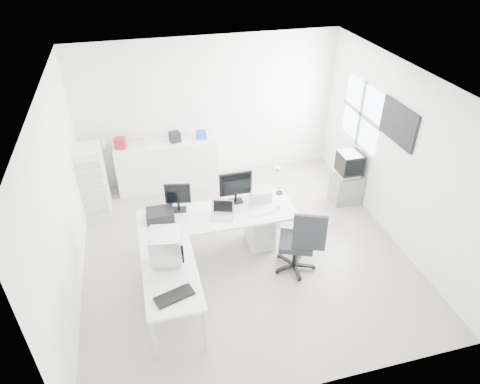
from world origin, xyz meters
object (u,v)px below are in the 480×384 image
object	(u,v)px
crt_tv	(350,165)
filing_cabinet	(93,180)
main_desk	(218,233)
laptop	(222,211)
office_chair	(296,239)
tv_cabinet	(346,188)
crt_monitor	(167,248)
drawer_pedestal	(260,228)
laser_printer	(260,194)
sideboard	(167,165)
lcd_monitor_small	(178,197)
inkjet_printer	(160,215)
lcd_monitor_large	(236,187)
side_desk	(173,294)

from	to	relation	value
crt_tv	filing_cabinet	xyz separation A→B (m)	(-4.50, 0.88, -0.14)
main_desk	laptop	size ratio (longest dim) A/B	6.32
office_chair	tv_cabinet	bearing A→B (deg)	66.09
laptop	office_chair	xyz separation A→B (m)	(1.00, -0.55, -0.31)
main_desk	laptop	world-z (taller)	laptop
crt_monitor	office_chair	world-z (taller)	crt_monitor
laptop	office_chair	bearing A→B (deg)	-9.62
drawer_pedestal	tv_cabinet	bearing A→B (deg)	21.73
laser_printer	sideboard	bearing A→B (deg)	130.45
drawer_pedestal	filing_cabinet	bearing A→B (deg)	147.66
laser_printer	crt_monitor	bearing A→B (deg)	-139.23
office_chair	filing_cabinet	distance (m)	3.76
lcd_monitor_small	laptop	bearing A→B (deg)	-18.83
filing_cabinet	office_chair	bearing A→B (deg)	-38.60
laser_printer	office_chair	size ratio (longest dim) A/B	0.29
inkjet_printer	sideboard	world-z (taller)	sideboard
main_desk	office_chair	size ratio (longest dim) A/B	2.14
main_desk	crt_tv	size ratio (longest dim) A/B	4.80
crt_monitor	crt_tv	bearing A→B (deg)	34.69
drawer_pedestal	lcd_monitor_large	world-z (taller)	lcd_monitor_large
drawer_pedestal	crt_monitor	bearing A→B (deg)	-149.86
inkjet_printer	crt_monitor	size ratio (longest dim) A/B	0.93
laser_printer	office_chair	xyz separation A→B (m)	(0.30, -0.87, -0.28)
drawer_pedestal	crt_tv	distance (m)	2.11
office_chair	crt_tv	distance (m)	2.16
laptop	crt_monitor	world-z (taller)	crt_monitor
office_chair	laser_printer	bearing A→B (deg)	131.66
lcd_monitor_small	lcd_monitor_large	world-z (taller)	lcd_monitor_large
lcd_monitor_small	office_chair	size ratio (longest dim) A/B	0.44
lcd_monitor_large	sideboard	world-z (taller)	lcd_monitor_large
inkjet_printer	sideboard	size ratio (longest dim) A/B	0.21
laser_printer	crt_tv	size ratio (longest dim) A/B	0.65
lcd_monitor_large	crt_tv	distance (m)	2.34
inkjet_printer	office_chair	size ratio (longest dim) A/B	0.36
inkjet_printer	laptop	xyz separation A→B (m)	(0.90, -0.20, 0.05)
office_chair	lcd_monitor_small	bearing A→B (deg)	173.42
drawer_pedestal	tv_cabinet	xyz separation A→B (m)	(1.91, 0.76, -0.02)
main_desk	laser_printer	distance (m)	0.91
main_desk	lcd_monitor_small	size ratio (longest dim) A/B	4.93
drawer_pedestal	side_desk	bearing A→B (deg)	-143.43
lcd_monitor_small	laser_printer	distance (m)	1.31
crt_monitor	crt_tv	xyz separation A→B (m)	(3.46, 1.66, -0.19)
main_desk	filing_cabinet	distance (m)	2.55
lcd_monitor_small	tv_cabinet	size ratio (longest dim) A/B	0.88
main_desk	inkjet_printer	distance (m)	0.97
drawer_pedestal	lcd_monitor_small	xyz separation A→B (m)	(-1.25, 0.20, 0.69)
laptop	laser_printer	xyz separation A→B (m)	(0.70, 0.32, -0.03)
side_desk	office_chair	xyz separation A→B (m)	(1.90, 0.45, 0.18)
side_desk	laser_printer	bearing A→B (deg)	39.52
tv_cabinet	drawer_pedestal	bearing A→B (deg)	-158.27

